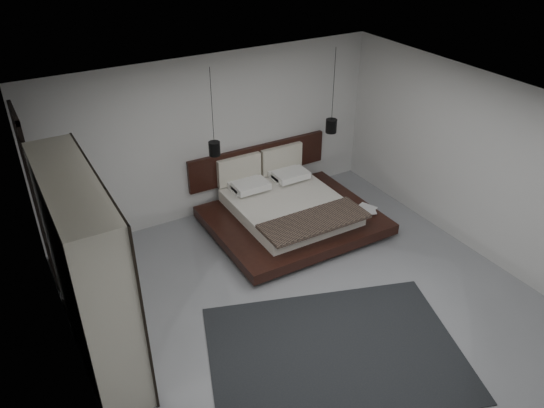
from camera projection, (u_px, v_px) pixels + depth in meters
floor at (309, 304)px, 7.41m from camera, size 6.00×6.00×0.00m
ceiling at (318, 114)px, 5.98m from camera, size 6.00×6.00×0.00m
wall_back at (214, 137)px, 8.93m from camera, size 6.00×0.00×6.00m
wall_front at (511, 384)px, 4.46m from camera, size 6.00×0.00×6.00m
wall_left at (69, 297)px, 5.41m from camera, size 0.00×6.00×6.00m
wall_right at (479, 166)px, 7.98m from camera, size 0.00×6.00×6.00m
lattice_screen at (36, 200)px, 7.31m from camera, size 0.05×0.90×2.60m
bed at (288, 210)px, 9.04m from camera, size 2.71×2.36×1.07m
book_lower at (364, 211)px, 9.05m from camera, size 0.32×0.37×0.03m
book_upper at (364, 211)px, 9.00m from camera, size 0.30×0.33×0.02m
pendant_left at (214, 148)px, 8.25m from camera, size 0.18×0.18×1.40m
pendant_right at (331, 126)px, 9.24m from camera, size 0.20×0.20×1.48m
wardrobe at (88, 271)px, 6.10m from camera, size 0.58×2.45×2.40m
rug at (335, 352)px, 6.62m from camera, size 3.66×3.11×0.01m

